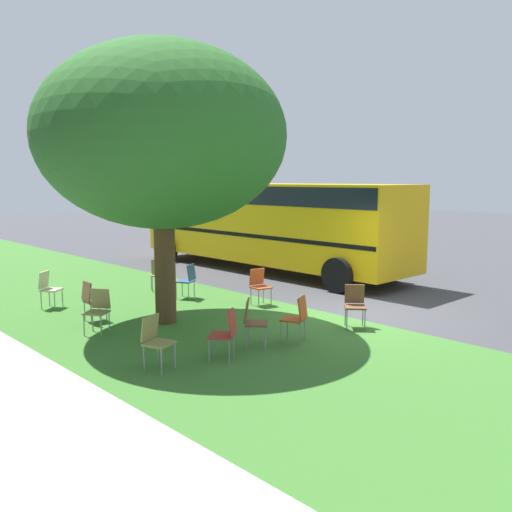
# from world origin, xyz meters

# --- Properties ---
(ground) EXTENTS (80.00, 80.00, 0.00)m
(ground) POSITION_xyz_m (0.00, 0.00, 0.00)
(ground) COLOR #424247
(grass_verge) EXTENTS (48.00, 6.00, 0.01)m
(grass_verge) POSITION_xyz_m (0.00, 3.20, 0.00)
(grass_verge) COLOR #3D752D
(grass_verge) RESTS_ON ground
(street_tree) EXTENTS (5.10, 5.10, 5.78)m
(street_tree) POSITION_xyz_m (2.34, 3.38, 3.88)
(street_tree) COLOR brown
(street_tree) RESTS_ON ground
(chair_0) EXTENTS (0.56, 0.56, 0.88)m
(chair_0) POSITION_xyz_m (5.23, 1.66, 0.52)
(chair_0) COLOR olive
(chair_0) RESTS_ON ground
(chair_1) EXTENTS (0.58, 0.58, 0.88)m
(chair_1) POSITION_xyz_m (-0.45, 4.08, 0.52)
(chair_1) COLOR #B7332D
(chair_1) RESTS_ON ground
(chair_2) EXTENTS (0.59, 0.59, 0.88)m
(chair_2) POSITION_xyz_m (-0.18, 3.22, 0.52)
(chair_2) COLOR brown
(chair_2) RESTS_ON ground
(chair_3) EXTENTS (0.45, 0.45, 0.88)m
(chair_3) POSITION_xyz_m (3.47, 4.50, 0.52)
(chair_3) COLOR brown
(chair_3) RESTS_ON ground
(chair_4) EXTENTS (0.53, 0.53, 0.88)m
(chair_4) POSITION_xyz_m (0.01, 5.15, 0.52)
(chair_4) COLOR olive
(chair_4) RESTS_ON ground
(chair_5) EXTENTS (0.57, 0.56, 0.88)m
(chair_5) POSITION_xyz_m (3.95, 1.62, 0.52)
(chair_5) COLOR #335184
(chair_5) RESTS_ON ground
(chair_6) EXTENTS (0.58, 0.58, 0.88)m
(chair_6) POSITION_xyz_m (5.36, 4.64, 0.52)
(chair_6) COLOR beige
(chair_6) RESTS_ON ground
(chair_7) EXTENTS (0.59, 0.59, 0.88)m
(chair_7) POSITION_xyz_m (-0.65, 0.77, 0.52)
(chair_7) COLOR brown
(chair_7) RESTS_ON ground
(chair_8) EXTENTS (0.49, 0.48, 0.88)m
(chair_8) POSITION_xyz_m (2.16, 0.79, 0.52)
(chair_8) COLOR #C64C1E
(chair_8) RESTS_ON ground
(chair_9) EXTENTS (0.55, 0.55, 0.88)m
(chair_9) POSITION_xyz_m (-0.56, 2.44, 0.52)
(chair_9) COLOR #C64C1E
(chair_9) RESTS_ON ground
(chair_10) EXTENTS (0.58, 0.58, 0.88)m
(chair_10) POSITION_xyz_m (2.55, 4.83, 0.52)
(chair_10) COLOR olive
(chair_10) RESTS_ON ground
(school_bus) EXTENTS (10.40, 2.80, 2.88)m
(school_bus) POSITION_xyz_m (5.73, -2.97, 1.76)
(school_bus) COLOR yellow
(school_bus) RESTS_ON ground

